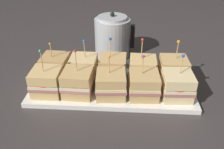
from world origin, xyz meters
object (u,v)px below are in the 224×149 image
object	(u,v)px
sandwich_back_far_right	(173,70)
sandwich_front_far_right	(177,86)
kettle_steel	(112,37)
sandwich_front_left	(78,83)
sandwich_back_center	(112,68)
serving_platter	(112,87)
sandwich_front_far_left	(47,82)
sandwich_back_far_left	(56,66)
sandwich_front_center	(112,84)
sandwich_back_left	(84,67)
sandwich_front_right	(144,85)
sandwich_back_right	(143,69)

from	to	relation	value
sandwich_back_far_right	sandwich_front_far_right	bearing A→B (deg)	-92.46
kettle_steel	sandwich_back_far_right	bearing A→B (deg)	-43.82
sandwich_front_left	sandwich_back_far_right	distance (m)	0.37
sandwich_front_far_right	sandwich_back_center	world-z (taller)	sandwich_back_center
serving_platter	sandwich_front_far_left	bearing A→B (deg)	-165.42
sandwich_front_left	sandwich_front_far_right	world-z (taller)	sandwich_front_left
sandwich_front_far_right	sandwich_back_far_left	distance (m)	0.47
sandwich_back_far_right	sandwich_front_center	bearing A→B (deg)	-153.73
serving_platter	kettle_steel	size ratio (longest dim) A/B	2.86
sandwich_front_far_left	sandwich_front_far_right	xyz separation A→B (m)	(0.46, 0.00, 0.00)
sandwich_front_left	sandwich_back_left	size ratio (longest dim) A/B	1.06
sandwich_front_far_right	sandwich_back_far_right	distance (m)	0.11
sandwich_front_far_left	sandwich_back_far_left	distance (m)	0.12
sandwich_front_center	sandwich_front_left	bearing A→B (deg)	179.33
sandwich_front_left	sandwich_front_right	world-z (taller)	sandwich_front_left
serving_platter	sandwich_front_far_right	distance (m)	0.24
sandwich_back_right	serving_platter	bearing A→B (deg)	-154.48
sandwich_front_far_right	serving_platter	bearing A→B (deg)	166.15
sandwich_front_center	sandwich_back_right	xyz separation A→B (m)	(0.11, 0.12, 0.00)
sandwich_front_far_right	sandwich_back_center	bearing A→B (deg)	154.54
sandwich_front_center	sandwich_back_far_left	distance (m)	0.26
sandwich_back_far_left	kettle_steel	bearing A→B (deg)	47.99
sandwich_front_center	sandwich_front_far_left	bearing A→B (deg)	179.87
sandwich_back_center	sandwich_back_far_right	size ratio (longest dim) A/B	1.02
sandwich_back_right	sandwich_back_far_right	world-z (taller)	sandwich_back_right
sandwich_front_far_left	sandwich_front_right	bearing A→B (deg)	0.46
sandwich_front_left	sandwich_front_far_right	size ratio (longest dim) A/B	1.06
sandwich_front_center	sandwich_front_far_right	world-z (taller)	sandwich_front_far_right
sandwich_back_center	sandwich_back_far_right	world-z (taller)	sandwich_back_center
sandwich_back_far_left	serving_platter	bearing A→B (deg)	-14.36
sandwich_front_right	sandwich_back_left	xyz separation A→B (m)	(-0.23, 0.11, 0.00)
sandwich_front_left	sandwich_front_far_left	bearing A→B (deg)	-179.54
sandwich_front_far_right	sandwich_back_right	bearing A→B (deg)	135.32
sandwich_back_far_right	sandwich_back_right	bearing A→B (deg)	179.63
sandwich_back_far_left	sandwich_back_far_right	distance (m)	0.46
sandwich_front_center	sandwich_front_right	bearing A→B (deg)	1.67
sandwich_back_far_left	sandwich_front_far_right	bearing A→B (deg)	-14.11
sandwich_front_center	sandwich_back_right	distance (m)	0.16
sandwich_back_right	sandwich_back_far_right	bearing A→B (deg)	-0.37
sandwich_front_right	kettle_steel	xyz separation A→B (m)	(-0.13, 0.35, 0.03)
sandwich_front_far_left	sandwich_back_left	xyz separation A→B (m)	(0.11, 0.11, -0.00)
sandwich_front_right	sandwich_back_far_right	bearing A→B (deg)	42.93
serving_platter	sandwich_front_left	size ratio (longest dim) A/B	3.53
sandwich_back_left	sandwich_front_left	bearing A→B (deg)	-91.20
sandwich_front_right	sandwich_back_right	xyz separation A→B (m)	(0.00, 0.11, 0.00)
sandwich_back_far_left	sandwich_back_far_right	bearing A→B (deg)	-0.45
sandwich_front_center	sandwich_back_far_left	xyz separation A→B (m)	(-0.23, 0.12, -0.00)
serving_platter	sandwich_front_far_left	distance (m)	0.24
sandwich_back_far_left	sandwich_back_right	bearing A→B (deg)	-0.48
sandwich_back_center	kettle_steel	size ratio (longest dim) A/B	0.80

